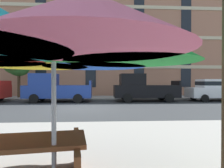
% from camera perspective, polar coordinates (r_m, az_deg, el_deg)
% --- Properties ---
extents(ground_plane, '(120.00, 120.00, 0.00)m').
position_cam_1_polar(ground_plane, '(11.61, -8.69, -7.11)').
color(ground_plane, '#2D3033').
extents(sidewalk_far, '(56.00, 3.60, 0.12)m').
position_cam_1_polar(sidewalk_far, '(18.34, -6.70, -4.07)').
color(sidewalk_far, gray).
rests_on(sidewalk_far, ground).
extents(apartment_building, '(46.63, 12.08, 16.00)m').
position_cam_1_polar(apartment_building, '(27.23, -5.69, 14.31)').
color(apartment_building, '#A87056').
rests_on(apartment_building, ground).
extents(pickup_blue, '(5.10, 2.12, 2.20)m').
position_cam_1_polar(pickup_blue, '(15.56, -16.38, -1.36)').
color(pickup_blue, navy).
rests_on(pickup_blue, ground).
extents(pickup_black, '(5.10, 2.12, 2.20)m').
position_cam_1_polar(pickup_black, '(15.53, 9.14, -1.35)').
color(pickup_black, black).
rests_on(pickup_black, ground).
extents(sedan_white, '(4.40, 1.98, 1.78)m').
position_cam_1_polar(sedan_white, '(17.78, 28.14, -1.41)').
color(sedan_white, silver).
rests_on(sedan_white, ground).
extents(street_tree_left, '(2.47, 2.42, 4.60)m').
position_cam_1_polar(street_tree_left, '(19.80, -26.55, 5.64)').
color(street_tree_left, '#4C3823').
rests_on(street_tree_left, ground).
extents(patio_umbrella, '(3.68, 3.42, 2.40)m').
position_cam_1_polar(patio_umbrella, '(2.57, -16.96, 12.06)').
color(patio_umbrella, silver).
rests_on(patio_umbrella, ground).
extents(picnic_table, '(1.99, 1.75, 0.77)m').
position_cam_1_polar(picnic_table, '(3.10, -25.96, -19.74)').
color(picnic_table, brown).
rests_on(picnic_table, ground).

